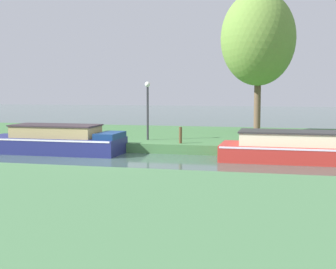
# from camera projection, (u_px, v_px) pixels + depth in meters

# --- Properties ---
(ground_plane) EXTENTS (120.00, 120.00, 0.00)m
(ground_plane) POSITION_uv_depth(u_px,v_px,m) (117.00, 160.00, 18.37)
(ground_plane) COLOR #3F584E
(riverbank_far) EXTENTS (72.00, 10.00, 0.40)m
(riverbank_far) POSITION_uv_depth(u_px,v_px,m) (162.00, 137.00, 25.12)
(riverbank_far) COLOR #406F3E
(riverbank_far) RESTS_ON ground_plane
(navy_barge) EXTENTS (5.97, 2.07, 1.21)m
(navy_barge) POSITION_uv_depth(u_px,v_px,m) (56.00, 141.00, 20.24)
(navy_barge) COLOR navy
(navy_barge) RESTS_ON ground_plane
(red_narrowboat) EXTENTS (5.77, 2.21, 1.14)m
(red_narrowboat) POSITION_uv_depth(u_px,v_px,m) (298.00, 148.00, 17.89)
(red_narrowboat) COLOR #B52C25
(red_narrowboat) RESTS_ON ground_plane
(willow_tree_left) EXTENTS (3.87, 4.34, 7.37)m
(willow_tree_left) POSITION_uv_depth(u_px,v_px,m) (258.00, 39.00, 24.82)
(willow_tree_left) COLOR brown
(willow_tree_left) RESTS_ON riverbank_far
(lamp_post) EXTENTS (0.24, 0.24, 2.64)m
(lamp_post) POSITION_uv_depth(u_px,v_px,m) (148.00, 103.00, 21.64)
(lamp_post) COLOR #333338
(lamp_post) RESTS_ON riverbank_far
(mooring_post_near) EXTENTS (0.13, 0.13, 0.70)m
(mooring_post_near) POSITION_uv_depth(u_px,v_px,m) (180.00, 135.00, 20.35)
(mooring_post_near) COLOR brown
(mooring_post_near) RESTS_ON riverbank_far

